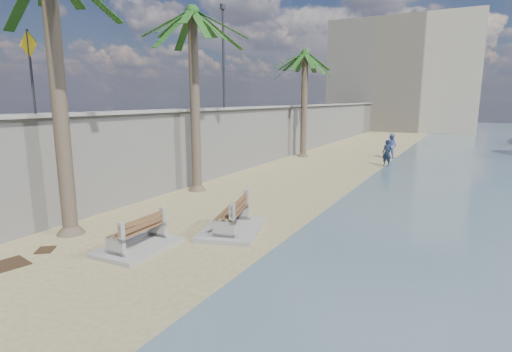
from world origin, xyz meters
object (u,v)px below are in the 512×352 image
(bench_far, at_px, (138,235))
(palm_mid, at_px, (192,14))
(palm_back, at_px, (305,55))
(bench_near, at_px, (232,217))
(person_a, at_px, (387,151))
(person_b, at_px, (391,145))

(bench_far, distance_m, palm_mid, 10.10)
(palm_back, bearing_deg, bench_near, -75.64)
(bench_far, distance_m, person_a, 17.74)
(bench_near, relative_size, palm_mid, 0.34)
(bench_near, distance_m, palm_back, 18.25)
(palm_mid, distance_m, palm_back, 12.41)
(palm_back, height_order, person_b, palm_back)
(palm_back, height_order, person_a, palm_back)
(bench_near, height_order, person_b, person_b)
(person_a, bearing_deg, bench_far, -88.86)
(bench_near, distance_m, bench_far, 2.89)
(bench_far, distance_m, palm_back, 20.28)
(person_a, bearing_deg, palm_mid, -107.90)
(bench_near, height_order, person_a, person_a)
(bench_near, relative_size, person_a, 1.53)
(palm_back, relative_size, person_b, 4.24)
(person_a, relative_size, person_b, 0.99)
(bench_near, xyz_separation_m, bench_far, (-1.48, -2.48, -0.05))
(bench_near, height_order, palm_mid, palm_mid)
(bench_near, height_order, palm_back, palm_back)
(bench_far, height_order, palm_mid, palm_mid)
(bench_far, relative_size, palm_mid, 0.26)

